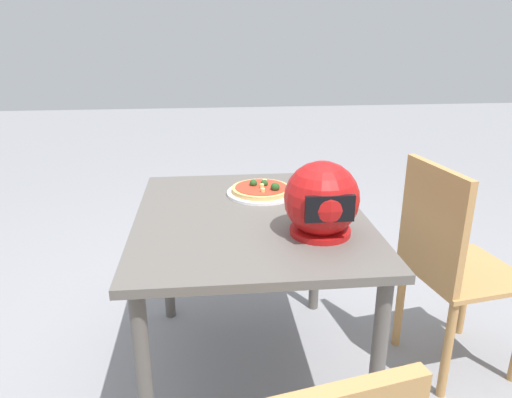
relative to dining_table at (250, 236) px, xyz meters
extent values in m
plane|color=gray|center=(0.00, 0.00, -0.63)|extent=(14.00, 14.00, 0.00)
cube|color=#5B5651|center=(0.00, 0.00, 0.07)|extent=(0.85, 1.03, 0.03)
cylinder|color=#5B5651|center=(-0.37, -0.45, -0.28)|extent=(0.05, 0.05, 0.69)
cylinder|color=#5B5651|center=(0.37, -0.45, -0.28)|extent=(0.05, 0.05, 0.69)
cylinder|color=#5B5651|center=(-0.37, 0.45, -0.28)|extent=(0.05, 0.05, 0.69)
cylinder|color=#5B5651|center=(0.37, 0.45, -0.28)|extent=(0.05, 0.05, 0.69)
cylinder|color=white|center=(-0.07, -0.22, 0.10)|extent=(0.29, 0.29, 0.01)
cylinder|color=tan|center=(-0.07, -0.22, 0.11)|extent=(0.25, 0.25, 0.02)
cylinder|color=red|center=(-0.07, -0.22, 0.12)|extent=(0.22, 0.22, 0.00)
sphere|color=#234C1E|center=(-0.04, -0.25, 0.13)|extent=(0.03, 0.03, 0.03)
sphere|color=#234C1E|center=(-0.12, -0.18, 0.13)|extent=(0.04, 0.04, 0.04)
sphere|color=#234C1E|center=(-0.08, -0.24, 0.13)|extent=(0.03, 0.03, 0.03)
cylinder|color=#E0D172|center=(-0.09, -0.27, 0.13)|extent=(0.02, 0.02, 0.02)
cylinder|color=#E0D172|center=(-0.07, -0.21, 0.13)|extent=(0.02, 0.02, 0.02)
cylinder|color=#E0D172|center=(-0.07, -0.16, 0.13)|extent=(0.02, 0.02, 0.01)
sphere|color=#B21414|center=(-0.22, 0.20, 0.22)|extent=(0.25, 0.25, 0.25)
cylinder|color=#B21414|center=(-0.22, 0.20, 0.10)|extent=(0.21, 0.21, 0.02)
cube|color=black|center=(-0.22, 0.31, 0.22)|extent=(0.16, 0.02, 0.09)
cube|color=#B7844C|center=(-0.88, 0.02, -0.19)|extent=(0.46, 0.46, 0.02)
cube|color=#B7844C|center=(-0.69, 0.06, 0.05)|extent=(0.09, 0.38, 0.45)
cylinder|color=#B7844C|center=(-1.02, -0.17, -0.41)|extent=(0.04, 0.04, 0.43)
cylinder|color=#B7844C|center=(-0.68, -0.11, -0.41)|extent=(0.04, 0.04, 0.43)
cylinder|color=#B7844C|center=(-0.74, 0.22, -0.41)|extent=(0.04, 0.04, 0.43)
camera|label=1|loc=(0.15, 1.67, 0.76)|focal=33.70mm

